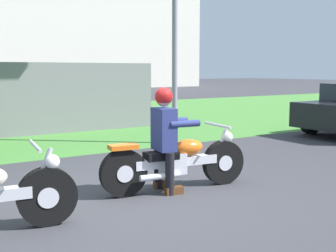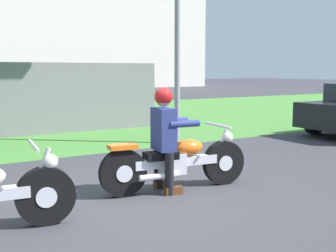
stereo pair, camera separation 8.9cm
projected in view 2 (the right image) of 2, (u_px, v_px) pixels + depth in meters
ground at (135, 199)px, 5.45m from camera, size 120.00×120.00×0.00m
motorcycle_lead at (176, 162)px, 5.82m from camera, size 2.11×0.66×0.87m
rider_lead at (165, 131)px, 5.69m from camera, size 0.59×0.51×1.39m
fence_segment at (30, 99)px, 10.59m from camera, size 7.00×0.06×1.80m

